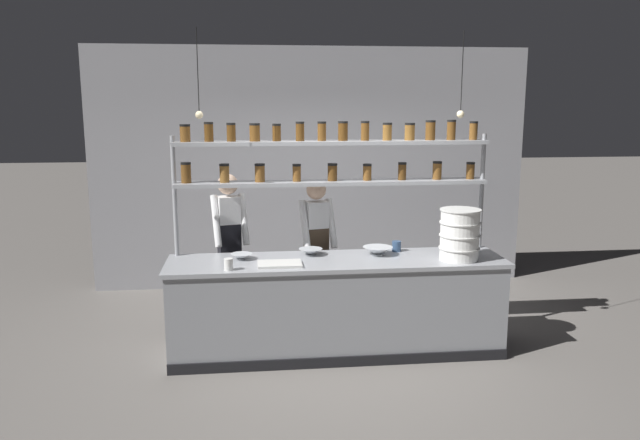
{
  "coord_description": "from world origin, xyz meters",
  "views": [
    {
      "loc": [
        -0.8,
        -5.65,
        2.39
      ],
      "look_at": [
        -0.14,
        0.2,
        1.26
      ],
      "focal_mm": 35.0,
      "sensor_mm": 36.0,
      "label": 1
    }
  ],
  "objects_px": {
    "serving_cup_by_board": "(396,246)",
    "chef_center": "(316,246)",
    "cutting_board": "(280,264)",
    "serving_cup_front": "(229,264)",
    "prep_bowl_center_front": "(242,257)",
    "prep_bowl_center_back": "(378,251)",
    "spice_shelf_unit": "(331,164)",
    "chef_left": "(229,242)",
    "container_stack": "(460,234)",
    "prep_bowl_near_left": "(311,252)"
  },
  "relations": [
    {
      "from": "serving_cup_by_board",
      "to": "container_stack",
      "type": "bearing_deg",
      "value": -37.41
    },
    {
      "from": "container_stack",
      "to": "chef_left",
      "type": "bearing_deg",
      "value": 158.26
    },
    {
      "from": "prep_bowl_near_left",
      "to": "chef_center",
      "type": "bearing_deg",
      "value": 76.51
    },
    {
      "from": "prep_bowl_center_back",
      "to": "serving_cup_by_board",
      "type": "relative_size",
      "value": 2.81
    },
    {
      "from": "prep_bowl_center_front",
      "to": "prep_bowl_center_back",
      "type": "bearing_deg",
      "value": 1.29
    },
    {
      "from": "cutting_board",
      "to": "prep_bowl_center_back",
      "type": "bearing_deg",
      "value": 16.25
    },
    {
      "from": "prep_bowl_center_back",
      "to": "chef_left",
      "type": "bearing_deg",
      "value": 157.48
    },
    {
      "from": "prep_bowl_center_back",
      "to": "serving_cup_by_board",
      "type": "xyz_separation_m",
      "value": [
        0.21,
        0.12,
        0.01
      ]
    },
    {
      "from": "chef_left",
      "to": "prep_bowl_near_left",
      "type": "distance_m",
      "value": 0.96
    },
    {
      "from": "spice_shelf_unit",
      "to": "serving_cup_front",
      "type": "xyz_separation_m",
      "value": [
        -0.99,
        -0.61,
        -0.81
      ]
    },
    {
      "from": "container_stack",
      "to": "serving_cup_front",
      "type": "relative_size",
      "value": 4.5
    },
    {
      "from": "container_stack",
      "to": "cutting_board",
      "type": "xyz_separation_m",
      "value": [
        -1.69,
        -0.02,
        -0.23
      ]
    },
    {
      "from": "spice_shelf_unit",
      "to": "cutting_board",
      "type": "distance_m",
      "value": 1.12
    },
    {
      "from": "prep_bowl_center_back",
      "to": "serving_cup_by_board",
      "type": "distance_m",
      "value": 0.25
    },
    {
      "from": "chef_left",
      "to": "serving_cup_front",
      "type": "height_order",
      "value": "chef_left"
    },
    {
      "from": "cutting_board",
      "to": "prep_bowl_center_back",
      "type": "xyz_separation_m",
      "value": [
        0.97,
        0.28,
        0.03
      ]
    },
    {
      "from": "cutting_board",
      "to": "prep_bowl_center_front",
      "type": "distance_m",
      "value": 0.43
    },
    {
      "from": "cutting_board",
      "to": "serving_cup_front",
      "type": "distance_m",
      "value": 0.47
    },
    {
      "from": "serving_cup_front",
      "to": "spice_shelf_unit",
      "type": "bearing_deg",
      "value": 31.43
    },
    {
      "from": "serving_cup_by_board",
      "to": "prep_bowl_center_back",
      "type": "bearing_deg",
      "value": -150.1
    },
    {
      "from": "chef_left",
      "to": "serving_cup_by_board",
      "type": "xyz_separation_m",
      "value": [
        1.66,
        -0.48,
        0.02
      ]
    },
    {
      "from": "serving_cup_by_board",
      "to": "chef_center",
      "type": "bearing_deg",
      "value": 153.92
    },
    {
      "from": "serving_cup_by_board",
      "to": "chef_left",
      "type": "bearing_deg",
      "value": 164.0
    },
    {
      "from": "prep_bowl_center_back",
      "to": "spice_shelf_unit",
      "type": "bearing_deg",
      "value": 154.83
    },
    {
      "from": "cutting_board",
      "to": "prep_bowl_center_front",
      "type": "relative_size",
      "value": 1.96
    },
    {
      "from": "container_stack",
      "to": "prep_bowl_center_back",
      "type": "relative_size",
      "value": 1.66
    },
    {
      "from": "spice_shelf_unit",
      "to": "serving_cup_front",
      "type": "distance_m",
      "value": 1.42
    },
    {
      "from": "container_stack",
      "to": "prep_bowl_near_left",
      "type": "xyz_separation_m",
      "value": [
        -1.37,
        0.33,
        -0.21
      ]
    },
    {
      "from": "cutting_board",
      "to": "serving_cup_front",
      "type": "bearing_deg",
      "value": -165.08
    },
    {
      "from": "chef_left",
      "to": "cutting_board",
      "type": "distance_m",
      "value": 1.0
    },
    {
      "from": "spice_shelf_unit",
      "to": "chef_left",
      "type": "height_order",
      "value": "spice_shelf_unit"
    },
    {
      "from": "prep_bowl_center_front",
      "to": "serving_cup_by_board",
      "type": "distance_m",
      "value": 1.53
    },
    {
      "from": "prep_bowl_center_back",
      "to": "serving_cup_by_board",
      "type": "height_order",
      "value": "serving_cup_by_board"
    },
    {
      "from": "chef_left",
      "to": "container_stack",
      "type": "height_order",
      "value": "chef_left"
    },
    {
      "from": "spice_shelf_unit",
      "to": "container_stack",
      "type": "height_order",
      "value": "spice_shelf_unit"
    },
    {
      "from": "cutting_board",
      "to": "prep_bowl_center_front",
      "type": "bearing_deg",
      "value": 143.85
    },
    {
      "from": "chef_left",
      "to": "prep_bowl_center_back",
      "type": "xyz_separation_m",
      "value": [
        1.44,
        -0.6,
        0.0
      ]
    },
    {
      "from": "serving_cup_front",
      "to": "serving_cup_by_board",
      "type": "xyz_separation_m",
      "value": [
        1.64,
        0.53,
        -0.0
      ]
    },
    {
      "from": "cutting_board",
      "to": "prep_bowl_near_left",
      "type": "relative_size",
      "value": 1.73
    },
    {
      "from": "chef_left",
      "to": "prep_bowl_center_front",
      "type": "relative_size",
      "value": 8.15
    },
    {
      "from": "chef_left",
      "to": "prep_bowl_center_back",
      "type": "bearing_deg",
      "value": -37.41
    },
    {
      "from": "chef_left",
      "to": "serving_cup_by_board",
      "type": "bearing_deg",
      "value": -30.89
    },
    {
      "from": "spice_shelf_unit",
      "to": "prep_bowl_near_left",
      "type": "height_order",
      "value": "spice_shelf_unit"
    },
    {
      "from": "chef_center",
      "to": "serving_cup_by_board",
      "type": "relative_size",
      "value": 15.45
    },
    {
      "from": "spice_shelf_unit",
      "to": "serving_cup_by_board",
      "type": "xyz_separation_m",
      "value": [
        0.65,
        -0.08,
        -0.82
      ]
    },
    {
      "from": "prep_bowl_near_left",
      "to": "prep_bowl_center_back",
      "type": "height_order",
      "value": "prep_bowl_center_back"
    },
    {
      "from": "prep_bowl_center_front",
      "to": "chef_center",
      "type": "bearing_deg",
      "value": 34.38
    },
    {
      "from": "prep_bowl_center_front",
      "to": "serving_cup_front",
      "type": "relative_size",
      "value": 1.9
    },
    {
      "from": "chef_center",
      "to": "spice_shelf_unit",
      "type": "bearing_deg",
      "value": -82.72
    },
    {
      "from": "prep_bowl_center_front",
      "to": "prep_bowl_near_left",
      "type": "bearing_deg",
      "value": 8.3
    }
  ]
}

